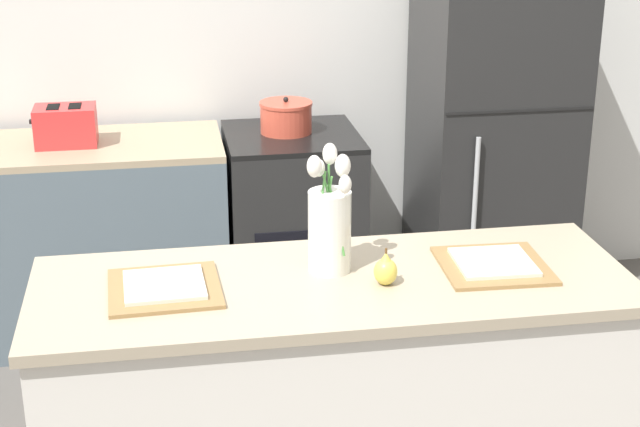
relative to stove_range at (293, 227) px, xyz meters
The scene contains 11 objects.
back_wall 0.99m from the stove_range, 104.01° to the left, with size 5.20×0.08×2.70m.
kitchen_island 1.60m from the stove_range, 93.58° to the right, with size 1.80×0.66×0.90m.
back_counter 1.16m from the stove_range, behind, with size 1.68×0.60×0.90m.
stove_range is the anchor object (origin of this frame).
refrigerator 1.03m from the stove_range, ahead, with size 0.68×0.67×1.70m.
flower_vase 1.64m from the stove_range, 93.74° to the right, with size 0.14×0.15×0.39m.
pear_figurine 1.73m from the stove_range, 88.46° to the right, with size 0.07×0.07×0.11m.
plate_setting_left 1.76m from the stove_range, 110.71° to the right, with size 0.33×0.33×0.02m.
plate_setting_right 1.70m from the stove_range, 75.84° to the right, with size 0.33×0.33×0.02m.
toaster 1.12m from the stove_range, behind, with size 0.28×0.18×0.17m.
cooking_pot 0.52m from the stove_range, 125.05° to the left, with size 0.24×0.24×0.17m.
Camera 1 is at (-0.49, -2.62, 2.11)m, focal length 55.00 mm.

